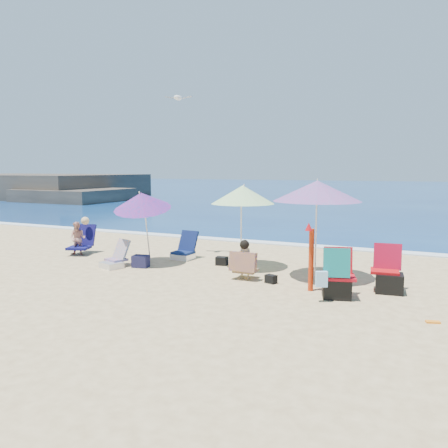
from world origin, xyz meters
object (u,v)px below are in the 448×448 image
at_px(umbrella_turquoise, 317,191).
at_px(person_left, 79,238).
at_px(chair_navy, 184,252).
at_px(chair_rainbow, 115,260).
at_px(furled_umbrella, 311,253).
at_px(umbrella_striped, 243,195).
at_px(umbrella_blue, 142,201).
at_px(person_center, 244,260).
at_px(seagull, 178,98).
at_px(camp_chair_right, 337,280).
at_px(camp_chair_left, 388,278).

distance_m(umbrella_turquoise, person_left, 6.68).
height_order(chair_navy, chair_rainbow, chair_navy).
relative_size(umbrella_turquoise, furled_umbrella, 1.62).
bearing_deg(chair_navy, chair_rainbow, -122.97).
xyz_separation_m(umbrella_striped, person_left, (-4.70, -0.39, -1.28)).
relative_size(umbrella_blue, person_center, 2.25).
bearing_deg(chair_navy, seagull, 132.18).
bearing_deg(seagull, camp_chair_right, -26.67).
relative_size(umbrella_blue, camp_chair_left, 2.12).
distance_m(umbrella_striped, chair_navy, 2.39).
xyz_separation_m(umbrella_turquoise, umbrella_blue, (-4.20, -0.39, -0.31)).
relative_size(umbrella_striped, person_left, 1.96).
relative_size(furled_umbrella, person_center, 1.57).
relative_size(umbrella_striped, umbrella_blue, 1.04).
relative_size(umbrella_blue, chair_navy, 2.68).
bearing_deg(chair_navy, umbrella_turquoise, -9.81).
xyz_separation_m(person_center, person_left, (-5.17, 0.63, 0.05)).
bearing_deg(chair_navy, umbrella_blue, -120.14).
xyz_separation_m(umbrella_blue, chair_rainbow, (-0.43, -0.55, -1.40)).
bearing_deg(person_left, umbrella_striped, 4.72).
xyz_separation_m(furled_umbrella, seagull, (-4.14, 2.08, 3.48)).
distance_m(chair_navy, person_center, 2.64).
relative_size(chair_rainbow, person_center, 0.93).
bearing_deg(person_center, person_left, 173.01).
bearing_deg(seagull, chair_navy, -47.82).
xyz_separation_m(furled_umbrella, chair_navy, (-3.76, 1.66, -0.54)).
bearing_deg(furled_umbrella, chair_navy, 156.20).
bearing_deg(person_left, person_center, -6.99).
distance_m(umbrella_turquoise, camp_chair_left, 2.27).
bearing_deg(furled_umbrella, camp_chair_left, 22.02).
height_order(umbrella_turquoise, chair_navy, umbrella_turquoise).
xyz_separation_m(chair_navy, person_center, (2.26, -1.35, 0.22)).
relative_size(chair_rainbow, seagull, 1.10).
bearing_deg(person_left, furled_umbrella, -8.04).
height_order(umbrella_turquoise, camp_chair_right, umbrella_turquoise).
height_order(umbrella_turquoise, chair_rainbow, umbrella_turquoise).
distance_m(chair_navy, seagull, 4.06).
xyz_separation_m(camp_chair_left, person_center, (-2.88, -0.25, 0.14)).
bearing_deg(camp_chair_left, umbrella_blue, 179.11).
relative_size(umbrella_striped, chair_rainbow, 2.51).
bearing_deg(chair_rainbow, umbrella_turquoise, 11.49).
bearing_deg(camp_chair_right, umbrella_turquoise, 118.17).
xyz_separation_m(chair_navy, camp_chair_left, (5.14, -1.10, 0.08)).
bearing_deg(person_center, umbrella_blue, 173.23).
relative_size(umbrella_striped, camp_chair_right, 2.09).
distance_m(umbrella_turquoise, seagull, 4.74).
bearing_deg(seagull, person_center, -33.84).
bearing_deg(person_left, umbrella_turquoise, 0.80).
bearing_deg(umbrella_blue, chair_rainbow, -127.72).
bearing_deg(chair_rainbow, seagull, 72.30).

